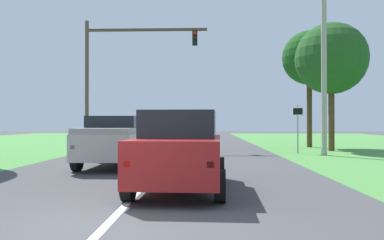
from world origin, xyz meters
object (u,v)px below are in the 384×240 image
Objects in this scene: red_suv_near at (181,149)px; utility_pole_right at (324,73)px; traffic_light at (117,65)px; extra_tree_1 at (309,58)px; oak_tree_right at (331,59)px; pickup_truck_lead at (116,141)px; keep_moving_sign at (298,123)px.

utility_pole_right is (6.82, 10.57, 3.26)m from red_suv_near.
extra_tree_1 is at bearing 11.85° from traffic_light.
pickup_truck_lead is at bearing -141.45° from oak_tree_right.
utility_pole_right is at bearing -18.99° from traffic_light.
oak_tree_right is at bearing -3.23° from traffic_light.
traffic_light reaches higher than pickup_truck_lead.
pickup_truck_lead is 0.62× the size of traffic_light.
traffic_light is (-2.14, 9.59, 4.41)m from pickup_truck_lead.
traffic_light is 12.52m from utility_pole_right.
keep_moving_sign is 0.33× the size of extra_tree_1.
utility_pole_right is (-1.44, -3.31, -1.27)m from oak_tree_right.
utility_pole_right is at bearing -51.55° from keep_moving_sign.
pickup_truck_lead is 0.60× the size of utility_pole_right.
extra_tree_1 is (-0.40, 3.44, 0.61)m from oak_tree_right.
extra_tree_1 reaches higher than keep_moving_sign.
oak_tree_right is 0.96× the size of extra_tree_1.
traffic_light is 13.14m from extra_tree_1.
extra_tree_1 is at bearing 65.58° from red_suv_near.
pickup_truck_lead is at bearing 119.30° from red_suv_near.
oak_tree_right is 3.52m from extra_tree_1.
extra_tree_1 is (12.84, 2.69, 0.77)m from traffic_light.
utility_pole_right is (11.79, -4.06, -1.11)m from traffic_light.
oak_tree_right is at bearing 66.44° from utility_pole_right.
utility_pole_right is (1.05, -1.32, 2.59)m from keep_moving_sign.
red_suv_near is at bearing -71.24° from traffic_light.
traffic_light is at bearing 102.58° from pickup_truck_lead.
keep_moving_sign is (8.60, 6.85, 0.71)m from pickup_truck_lead.
red_suv_near is at bearing -115.90° from keep_moving_sign.
extra_tree_1 is (2.09, 5.43, 4.47)m from keep_moving_sign.
traffic_light is at bearing 165.70° from keep_moving_sign.
pickup_truck_lead is at bearing -141.48° from keep_moving_sign.
red_suv_near is 0.92× the size of pickup_truck_lead.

